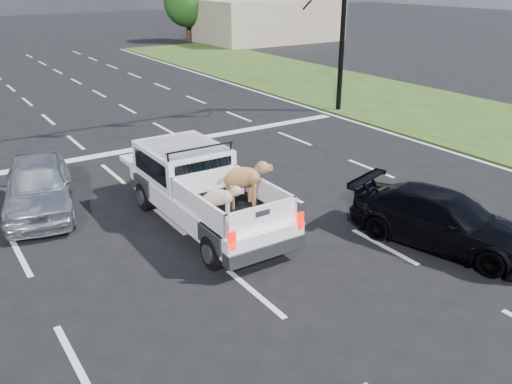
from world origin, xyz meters
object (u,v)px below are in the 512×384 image
silver_sedan (38,186)px  traffic_signal (299,1)px  black_coupe (443,220)px  pickup_truck (203,189)px

silver_sedan → traffic_signal: bearing=33.5°
traffic_signal → black_coupe: (-4.29, -11.12, -4.11)m
silver_sedan → black_coupe: silver_sedan is taller
black_coupe → pickup_truck: bearing=118.3°
traffic_signal → pickup_truck: traffic_signal is taller
traffic_signal → black_coupe: traffic_signal is taller
pickup_truck → silver_sedan: size_ratio=1.28×
traffic_signal → silver_sedan: traffic_signal is taller
traffic_signal → pickup_truck: (-8.26, -7.15, -3.81)m
pickup_truck → silver_sedan: (-3.20, 2.97, -0.22)m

